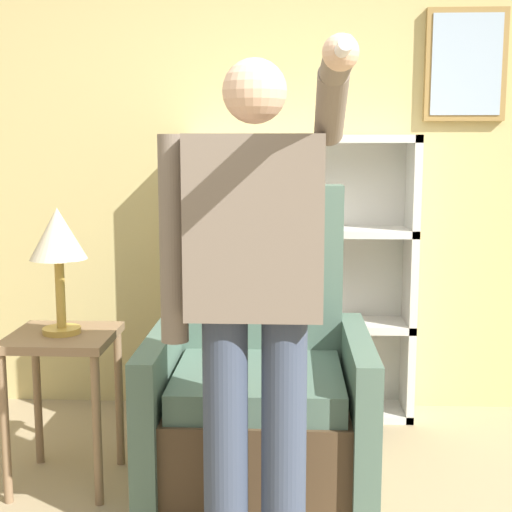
{
  "coord_description": "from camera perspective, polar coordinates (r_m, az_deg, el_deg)",
  "views": [
    {
      "loc": [
        0.0,
        -1.87,
        1.44
      ],
      "look_at": [
        -0.11,
        0.69,
        1.05
      ],
      "focal_mm": 50.0,
      "sensor_mm": 36.0,
      "label": 1
    }
  ],
  "objects": [
    {
      "name": "armchair",
      "position": [
        3.15,
        0.22,
        -10.87
      ],
      "size": [
        0.93,
        0.86,
        1.27
      ],
      "color": "#4C3823",
      "rests_on": "ground_plane"
    },
    {
      "name": "person_standing",
      "position": [
        2.28,
        -0.28,
        -2.85
      ],
      "size": [
        0.58,
        0.78,
        1.71
      ],
      "color": "#384256",
      "rests_on": "ground_plane"
    },
    {
      "name": "table_lamp",
      "position": [
        3.05,
        -15.62,
        1.21
      ],
      "size": [
        0.24,
        0.24,
        0.53
      ],
      "color": "gold",
      "rests_on": "side_table"
    },
    {
      "name": "bookcase",
      "position": [
        3.81,
        2.34,
        -2.07
      ],
      "size": [
        1.2,
        0.28,
        1.5
      ],
      "color": "silver",
      "rests_on": "ground_plane"
    },
    {
      "name": "side_table",
      "position": [
        3.16,
        -15.23,
        -8.2
      ],
      "size": [
        0.43,
        0.43,
        0.67
      ],
      "color": "#846647",
      "rests_on": "ground_plane"
    },
    {
      "name": "wall_back",
      "position": [
        3.9,
        2.69,
        8.16
      ],
      "size": [
        8.0,
        0.11,
        2.8
      ],
      "color": "tan",
      "rests_on": "ground_plane"
    }
  ]
}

